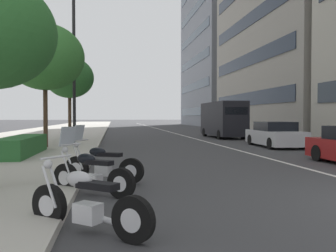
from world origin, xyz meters
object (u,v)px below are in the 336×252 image
object	(u,v)px
motorcycle_under_tarp	(102,165)
street_tree_near_plaza_corner	(45,57)
motorcycle_by_sign_pole	(91,175)
street_lamp_with_banners	(79,48)
delivery_van_ahead	(223,119)
car_far_down_avenue	(275,135)
street_tree_by_lamp_post	(70,78)
motorcycle_nearest_camera	(87,205)

from	to	relation	value
motorcycle_under_tarp	street_tree_near_plaza_corner	bearing A→B (deg)	-46.34
street_tree_near_plaza_corner	motorcycle_by_sign_pole	bearing A→B (deg)	-165.03
street_lamp_with_banners	delivery_van_ahead	bearing A→B (deg)	-58.15
street_tree_near_plaza_corner	delivery_van_ahead	bearing A→B (deg)	-54.44
motorcycle_under_tarp	car_far_down_avenue	distance (m)	13.34
motorcycle_by_sign_pole	street_tree_near_plaza_corner	size ratio (longest dim) A/B	0.29
street_lamp_with_banners	street_tree_near_plaza_corner	xyz separation A→B (m)	(-2.08, 1.51, -0.89)
motorcycle_under_tarp	motorcycle_by_sign_pole	bearing A→B (deg)	107.97
street_lamp_with_banners	street_tree_by_lamp_post	xyz separation A→B (m)	(3.80, 0.99, -1.29)
motorcycle_nearest_camera	motorcycle_under_tarp	bearing A→B (deg)	-53.20
delivery_van_ahead	street_tree_by_lamp_post	distance (m)	12.41
car_far_down_avenue	motorcycle_by_sign_pole	bearing A→B (deg)	141.54
motorcycle_by_sign_pole	delivery_van_ahead	world-z (taller)	delivery_van_ahead
street_lamp_with_banners	street_tree_by_lamp_post	bearing A→B (deg)	14.63
motorcycle_by_sign_pole	street_tree_by_lamp_post	xyz separation A→B (m)	(16.91, 2.43, 3.91)
motorcycle_nearest_camera	motorcycle_under_tarp	size ratio (longest dim) A/B	0.90
motorcycle_nearest_camera	delivery_van_ahead	xyz separation A→B (m)	(22.35, -9.21, 1.11)
car_far_down_avenue	street_lamp_with_banners	distance (m)	12.25
motorcycle_by_sign_pole	street_tree_near_plaza_corner	distance (m)	12.19
motorcycle_under_tarp	street_tree_near_plaza_corner	world-z (taller)	street_tree_near_plaza_corner
motorcycle_by_sign_pole	street_tree_by_lamp_post	distance (m)	17.52
street_tree_near_plaza_corner	motorcycle_nearest_camera	bearing A→B (deg)	-167.36
street_tree_by_lamp_post	motorcycle_under_tarp	bearing A→B (deg)	-170.34
motorcycle_nearest_camera	street_tree_by_lamp_post	world-z (taller)	street_tree_by_lamp_post
motorcycle_nearest_camera	car_far_down_avenue	distance (m)	16.52
motorcycle_nearest_camera	street_lamp_with_banners	xyz separation A→B (m)	(15.67, 1.54, 5.22)
delivery_van_ahead	car_far_down_avenue	bearing A→B (deg)	-179.05
street_tree_by_lamp_post	motorcycle_nearest_camera	bearing A→B (deg)	-172.59
street_tree_by_lamp_post	street_lamp_with_banners	bearing A→B (deg)	-165.37
motorcycle_nearest_camera	motorcycle_under_tarp	xyz separation A→B (m)	(4.04, -0.09, 0.03)
motorcycle_by_sign_pole	car_far_down_avenue	size ratio (longest dim) A/B	0.39
motorcycle_under_tarp	street_lamp_with_banners	bearing A→B (deg)	-56.56
car_far_down_avenue	street_tree_by_lamp_post	size ratio (longest dim) A/B	0.84
motorcycle_under_tarp	street_tree_by_lamp_post	distance (m)	16.13
motorcycle_nearest_camera	street_tree_by_lamp_post	size ratio (longest dim) A/B	0.33
street_lamp_with_banners	motorcycle_by_sign_pole	bearing A→B (deg)	-173.72
street_lamp_with_banners	car_far_down_avenue	bearing A→B (deg)	-100.94
motorcycle_under_tarp	car_far_down_avenue	bearing A→B (deg)	-109.11
delivery_van_ahead	street_tree_near_plaza_corner	xyz separation A→B (m)	(-8.76, 12.25, 3.22)
motorcycle_nearest_camera	street_tree_near_plaza_corner	distance (m)	14.59
car_far_down_avenue	street_tree_near_plaza_corner	world-z (taller)	street_tree_near_plaza_corner
street_tree_near_plaza_corner	street_tree_by_lamp_post	size ratio (longest dim) A/B	1.12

